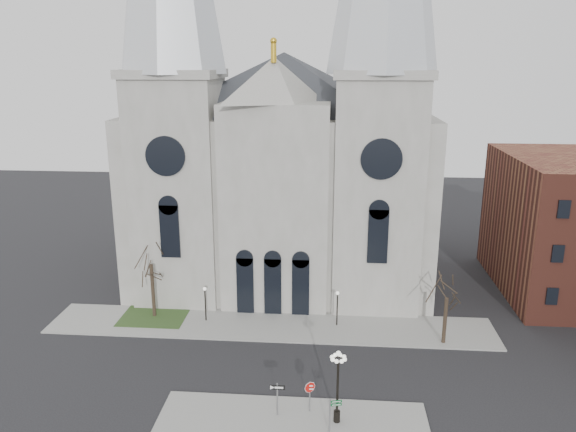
# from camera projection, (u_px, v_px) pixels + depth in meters

# --- Properties ---
(ground) EXTENTS (160.00, 160.00, 0.00)m
(ground) POSITION_uv_depth(u_px,v_px,m) (253.00, 397.00, 40.13)
(ground) COLOR black
(ground) RESTS_ON ground
(sidewalk_far) EXTENTS (40.00, 6.00, 0.14)m
(sidewalk_far) POSITION_uv_depth(u_px,v_px,m) (270.00, 326.00, 50.67)
(sidewalk_far) COLOR gray
(sidewalk_far) RESTS_ON ground
(grass_patch) EXTENTS (6.00, 5.00, 0.18)m
(grass_patch) POSITION_uv_depth(u_px,v_px,m) (155.00, 316.00, 52.48)
(grass_patch) COLOR #2B431C
(grass_patch) RESTS_ON ground
(cathedral) EXTENTS (33.00, 26.66, 54.00)m
(cathedral) POSITION_uv_depth(u_px,v_px,m) (282.00, 108.00, 57.08)
(cathedral) COLOR gray
(cathedral) RESTS_ON ground
(bg_building_brick) EXTENTS (14.00, 18.00, 14.00)m
(bg_building_brick) POSITION_uv_depth(u_px,v_px,m) (575.00, 225.00, 57.03)
(bg_building_brick) COLOR brown
(bg_building_brick) RESTS_ON ground
(tree_left) EXTENTS (3.20, 3.20, 7.50)m
(tree_left) POSITION_uv_depth(u_px,v_px,m) (151.00, 261.00, 50.99)
(tree_left) COLOR black
(tree_left) RESTS_ON ground
(tree_right) EXTENTS (3.20, 3.20, 6.00)m
(tree_right) POSITION_uv_depth(u_px,v_px,m) (447.00, 295.00, 46.40)
(tree_right) COLOR black
(tree_right) RESTS_ON ground
(ped_lamp_left) EXTENTS (0.32, 0.32, 3.26)m
(ped_lamp_left) POSITION_uv_depth(u_px,v_px,m) (205.00, 298.00, 51.00)
(ped_lamp_left) COLOR black
(ped_lamp_left) RESTS_ON sidewalk_far
(ped_lamp_right) EXTENTS (0.32, 0.32, 3.26)m
(ped_lamp_right) POSITION_uv_depth(u_px,v_px,m) (337.00, 303.00, 50.07)
(ped_lamp_right) COLOR black
(ped_lamp_right) RESTS_ON sidewalk_far
(stop_sign) EXTENTS (0.81, 0.15, 2.27)m
(stop_sign) POSITION_uv_depth(u_px,v_px,m) (310.00, 390.00, 37.82)
(stop_sign) COLOR slate
(stop_sign) RESTS_ON sidewalk_near
(globe_lamp) EXTENTS (1.38, 1.38, 5.19)m
(globe_lamp) POSITION_uv_depth(u_px,v_px,m) (338.00, 378.00, 36.29)
(globe_lamp) COLOR black
(globe_lamp) RESTS_ON sidewalk_near
(one_way_sign) EXTENTS (1.05, 0.10, 2.40)m
(one_way_sign) POSITION_uv_depth(u_px,v_px,m) (277.00, 394.00, 37.43)
(one_way_sign) COLOR slate
(one_way_sign) RESTS_ON sidewalk_near
(street_name_sign) EXTENTS (0.79, 0.23, 2.51)m
(street_name_sign) POSITION_uv_depth(u_px,v_px,m) (331.00, 414.00, 35.56)
(street_name_sign) COLOR slate
(street_name_sign) RESTS_ON sidewalk_near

